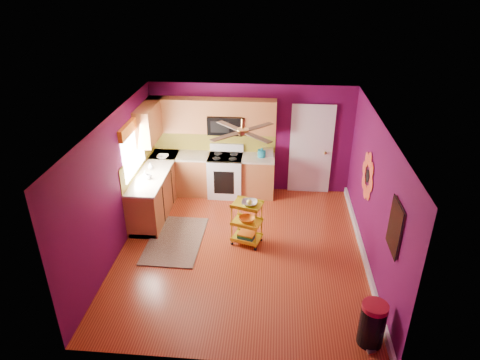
{
  "coord_description": "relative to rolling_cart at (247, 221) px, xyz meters",
  "views": [
    {
      "loc": [
        0.53,
        -6.49,
        4.77
      ],
      "look_at": [
        -0.07,
        0.4,
        1.27
      ],
      "focal_mm": 32.0,
      "sensor_mm": 36.0,
      "label": 1
    }
  ],
  "objects": [
    {
      "name": "ground",
      "position": [
        -0.08,
        -0.25,
        -0.49
      ],
      "size": [
        5.0,
        5.0,
        0.0
      ],
      "primitive_type": "plane",
      "color": "maroon",
      "rests_on": "ground"
    },
    {
      "name": "soap_bottle_a",
      "position": [
        -2.1,
        0.7,
        0.53
      ],
      "size": [
        0.08,
        0.08,
        0.17
      ],
      "primitive_type": "imported",
      "color": "#EA3F72",
      "rests_on": "lower_cabinets"
    },
    {
      "name": "teal_kettle",
      "position": [
        0.18,
        1.99,
        0.53
      ],
      "size": [
        0.18,
        0.18,
        0.21
      ],
      "color": "teal",
      "rests_on": "lower_cabinets"
    },
    {
      "name": "counter_cup",
      "position": [
        -2.02,
        0.68,
        0.5
      ],
      "size": [
        0.12,
        0.12,
        0.1
      ],
      "primitive_type": "imported",
      "color": "white",
      "rests_on": "lower_cabinets"
    },
    {
      "name": "right_wall_art",
      "position": [
        2.15,
        -0.59,
        0.95
      ],
      "size": [
        0.04,
        2.74,
        1.04
      ],
      "color": "black",
      "rests_on": "ground"
    },
    {
      "name": "rolling_cart",
      "position": [
        0.0,
        0.0,
        0.0
      ],
      "size": [
        0.62,
        0.52,
        0.96
      ],
      "color": "gold",
      "rests_on": "ground"
    },
    {
      "name": "left_window",
      "position": [
        -2.3,
        0.8,
        1.24
      ],
      "size": [
        0.08,
        1.35,
        1.08
      ],
      "color": "white",
      "rests_on": "ground"
    },
    {
      "name": "upper_cabinetry",
      "position": [
        -1.32,
        1.92,
        1.31
      ],
      "size": [
        2.8,
        2.3,
        1.26
      ],
      "color": "#945228",
      "rests_on": "ground"
    },
    {
      "name": "soap_bottle_b",
      "position": [
        -2.11,
        1.14,
        0.52
      ],
      "size": [
        0.12,
        0.12,
        0.15
      ],
      "primitive_type": "imported",
      "color": "white",
      "rests_on": "lower_cabinets"
    },
    {
      "name": "lower_cabinets",
      "position": [
        -1.43,
        1.57,
        -0.06
      ],
      "size": [
        2.81,
        2.31,
        0.94
      ],
      "color": "#945228",
      "rests_on": "ground"
    },
    {
      "name": "panel_door",
      "position": [
        1.27,
        2.22,
        0.53
      ],
      "size": [
        0.95,
        0.11,
        2.15
      ],
      "color": "white",
      "rests_on": "ground"
    },
    {
      "name": "toaster",
      "position": [
        0.32,
        2.05,
        0.54
      ],
      "size": [
        0.22,
        0.15,
        0.18
      ],
      "primitive_type": "cube",
      "color": "beige",
      "rests_on": "lower_cabinets"
    },
    {
      "name": "counter_dish",
      "position": [
        -2.0,
        1.73,
        0.48
      ],
      "size": [
        0.25,
        0.25,
        0.06
      ],
      "primitive_type": "imported",
      "color": "white",
      "rests_on": "lower_cabinets"
    },
    {
      "name": "electric_range",
      "position": [
        -0.63,
        1.93,
        -0.01
      ],
      "size": [
        0.76,
        0.66,
        1.13
      ],
      "color": "white",
      "rests_on": "ground"
    },
    {
      "name": "shag_rug",
      "position": [
        -1.38,
        -0.04,
        -0.48
      ],
      "size": [
        1.04,
        1.67,
        0.02
      ],
      "primitive_type": "cube",
      "rotation": [
        0.0,
        0.0,
        -0.02
      ],
      "color": "black",
      "rests_on": "ground"
    },
    {
      "name": "room_envelope",
      "position": [
        -0.05,
        -0.25,
        1.14
      ],
      "size": [
        4.54,
        5.04,
        2.52
      ],
      "color": "#54093D",
      "rests_on": "ground"
    },
    {
      "name": "trash_can",
      "position": [
        1.89,
        -2.24,
        -0.15
      ],
      "size": [
        0.46,
        0.46,
        0.69
      ],
      "color": "black",
      "rests_on": "ground"
    },
    {
      "name": "ceiling_fan",
      "position": [
        -0.08,
        -0.05,
        1.8
      ],
      "size": [
        1.01,
        1.01,
        0.26
      ],
      "color": "#BF8C3F",
      "rests_on": "ground"
    }
  ]
}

